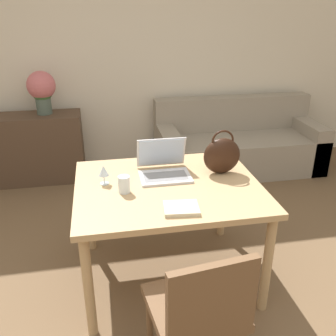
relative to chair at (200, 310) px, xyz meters
name	(u,v)px	position (x,y,z in m)	size (l,w,h in m)	color
wall_back	(121,51)	(-0.12, 3.08, 0.85)	(10.00, 0.06, 2.70)	beige
dining_table	(168,196)	(0.01, 0.87, 0.16)	(1.22, 1.00, 0.75)	tan
chair	(200,310)	(0.00, 0.00, 0.00)	(0.49, 0.49, 0.86)	brown
couch	(237,146)	(1.18, 2.63, -0.21)	(1.90, 0.79, 0.82)	gray
sideboard	(31,149)	(-1.17, 2.73, -0.12)	(1.11, 0.40, 0.75)	#4C3828
laptop	(163,165)	(0.01, 1.04, 0.31)	(0.35, 0.32, 0.24)	silver
drinking_glass	(124,184)	(-0.29, 0.81, 0.30)	(0.08, 0.08, 0.11)	silver
wine_glass	(104,171)	(-0.41, 0.95, 0.34)	(0.07, 0.07, 0.13)	silver
handbag	(222,155)	(0.41, 0.98, 0.38)	(0.26, 0.12, 0.32)	black
flower_vase	(42,89)	(-0.98, 2.76, 0.52)	(0.29, 0.29, 0.45)	#47564C
book	(181,208)	(0.02, 0.52, 0.26)	(0.22, 0.18, 0.02)	beige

